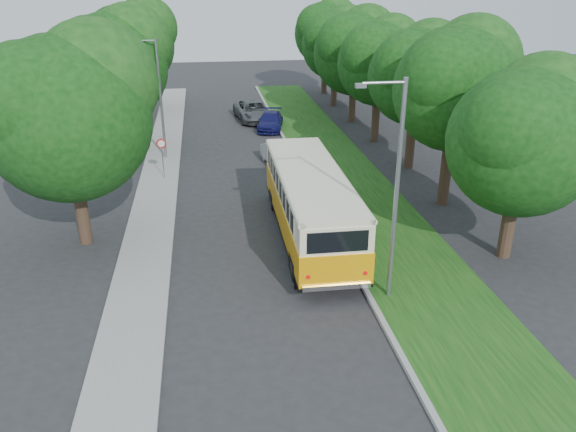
{
  "coord_description": "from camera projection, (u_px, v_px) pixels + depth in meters",
  "views": [
    {
      "loc": [
        -2.0,
        -19.52,
        10.94
      ],
      "look_at": [
        1.28,
        2.15,
        1.5
      ],
      "focal_mm": 35.0,
      "sensor_mm": 36.0,
      "label": 1
    }
  ],
  "objects": [
    {
      "name": "car_grey",
      "position": [
        253.0,
        111.0,
        45.61
      ],
      "size": [
        3.14,
        5.73,
        1.52
      ],
      "primitive_type": "imported",
      "rotation": [
        0.0,
        0.0,
        0.11
      ],
      "color": "#515358",
      "rests_on": "ground"
    },
    {
      "name": "car_silver",
      "position": [
        301.0,
        191.0,
        29.14
      ],
      "size": [
        1.88,
        3.77,
        1.24
      ],
      "primitive_type": "imported",
      "rotation": [
        0.0,
        0.0,
        0.12
      ],
      "color": "#ADADB2",
      "rests_on": "ground"
    },
    {
      "name": "car_blue",
      "position": [
        270.0,
        121.0,
        42.96
      ],
      "size": [
        2.61,
        4.64,
        1.27
      ],
      "primitive_type": "imported",
      "rotation": [
        0.0,
        0.0,
        -0.2
      ],
      "color": "navy",
      "rests_on": "ground"
    },
    {
      "name": "grass_verge",
      "position": [
        373.0,
        214.0,
        27.66
      ],
      "size": [
        4.5,
        70.0,
        0.13
      ],
      "primitive_type": "cube",
      "color": "#124312",
      "rests_on": "ground"
    },
    {
      "name": "curb",
      "position": [
        326.0,
        217.0,
        27.33
      ],
      "size": [
        0.2,
        70.0,
        0.15
      ],
      "primitive_type": "cube",
      "color": "gray",
      "rests_on": "ground"
    },
    {
      "name": "lamppost_near",
      "position": [
        394.0,
        187.0,
        18.91
      ],
      "size": [
        1.71,
        0.16,
        8.0
      ],
      "color": "gray",
      "rests_on": "ground"
    },
    {
      "name": "vintage_bus",
      "position": [
        310.0,
        205.0,
        24.62
      ],
      "size": [
        2.95,
        11.01,
        3.26
      ],
      "primitive_type": null,
      "rotation": [
        0.0,
        0.0,
        -0.01
      ],
      "color": "#FFA608",
      "rests_on": "ground"
    },
    {
      "name": "sidewalk",
      "position": [
        150.0,
        228.0,
        26.18
      ],
      "size": [
        2.2,
        70.0,
        0.12
      ],
      "primitive_type": "cube",
      "color": "gray",
      "rests_on": "ground"
    },
    {
      "name": "ground",
      "position": [
        264.0,
        274.0,
        22.33
      ],
      "size": [
        120.0,
        120.0,
        0.0
      ],
      "primitive_type": "plane",
      "color": "#272729",
      "rests_on": "ground"
    },
    {
      "name": "treeline",
      "position": [
        280.0,
        58.0,
        36.75
      ],
      "size": [
        24.27,
        41.91,
        9.46
      ],
      "color": "#332319",
      "rests_on": "ground"
    },
    {
      "name": "warning_sign",
      "position": [
        162.0,
        151.0,
        31.91
      ],
      "size": [
        0.56,
        0.1,
        2.5
      ],
      "color": "gray",
      "rests_on": "ground"
    },
    {
      "name": "car_white",
      "position": [
        279.0,
        155.0,
        34.79
      ],
      "size": [
        1.96,
        4.04,
        1.28
      ],
      "primitive_type": "imported",
      "rotation": [
        0.0,
        0.0,
        0.16
      ],
      "color": "silver",
      "rests_on": "ground"
    },
    {
      "name": "lamppost_far",
      "position": [
        159.0,
        95.0,
        34.58
      ],
      "size": [
        1.71,
        0.16,
        7.5
      ],
      "color": "gray",
      "rests_on": "ground"
    }
  ]
}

